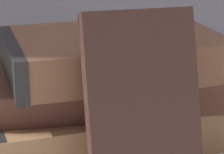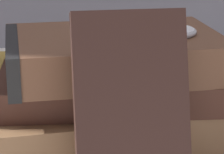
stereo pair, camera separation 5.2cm
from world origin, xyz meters
The scene contains 6 objects.
ground_plane centered at (0.00, 0.00, 0.00)m, with size 3.00×3.00×0.00m, color white.
book_flat_bottom centered at (0.00, 0.01, 0.02)m, with size 0.26×0.18×0.04m.
book_flat_middle centered at (0.01, 0.02, 0.06)m, with size 0.25×0.17×0.03m.
book_flat_top centered at (0.01, 0.01, 0.09)m, with size 0.22×0.15×0.04m.
book_leaning_front centered at (0.02, -0.10, 0.07)m, with size 0.10×0.06×0.16m.
pocket_watch centered at (0.08, 0.00, 0.12)m, with size 0.05×0.05×0.01m.
Camera 1 is at (-0.11, -0.50, 0.24)m, focal length 85.00 mm.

